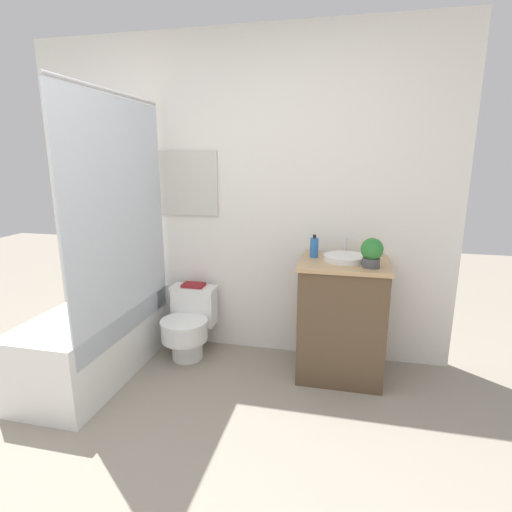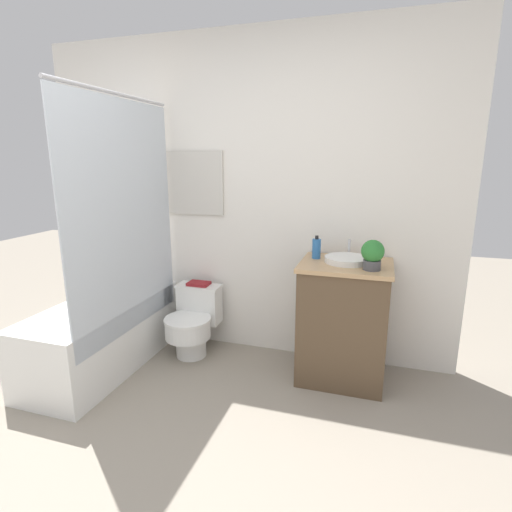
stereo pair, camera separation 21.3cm
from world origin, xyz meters
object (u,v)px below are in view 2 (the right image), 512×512
(toilet, at_px, (193,322))
(potted_plant, at_px, (373,254))
(book_on_tank, at_px, (199,284))
(soap_bottle, at_px, (316,248))
(sink, at_px, (347,259))

(toilet, distance_m, potted_plant, 1.54)
(potted_plant, xyz_separation_m, book_on_tank, (-1.36, 0.27, -0.41))
(toilet, relative_size, potted_plant, 2.78)
(soap_bottle, bearing_deg, sink, -13.52)
(potted_plant, bearing_deg, soap_bottle, 153.00)
(toilet, relative_size, book_on_tank, 3.10)
(toilet, xyz_separation_m, potted_plant, (1.36, -0.14, 0.70))
(potted_plant, relative_size, book_on_tank, 1.12)
(toilet, bearing_deg, potted_plant, -5.78)
(sink, relative_size, potted_plant, 1.72)
(soap_bottle, height_order, book_on_tank, soap_bottle)
(potted_plant, height_order, book_on_tank, potted_plant)
(potted_plant, bearing_deg, book_on_tank, 168.81)
(book_on_tank, bearing_deg, toilet, -90.00)
(toilet, height_order, book_on_tank, book_on_tank)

